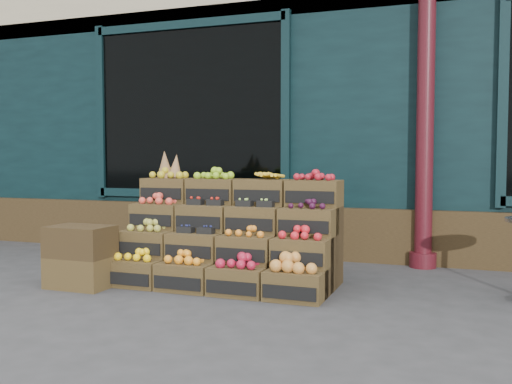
% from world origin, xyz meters
% --- Properties ---
extents(ground, '(60.00, 60.00, 0.00)m').
position_xyz_m(ground, '(0.00, 0.00, 0.00)').
color(ground, '#363638').
rests_on(ground, ground).
extents(shop_facade, '(12.00, 6.24, 4.80)m').
position_xyz_m(shop_facade, '(0.00, 5.11, 2.40)').
color(shop_facade, black).
rests_on(shop_facade, ground).
extents(crate_display, '(1.98, 0.98, 1.24)m').
position_xyz_m(crate_display, '(-0.45, 0.67, 0.38)').
color(crate_display, '#44341A').
rests_on(crate_display, ground).
extents(spare_crates, '(0.56, 0.39, 0.55)m').
position_xyz_m(spare_crates, '(-1.64, 0.05, 0.28)').
color(spare_crates, '#44341A').
rests_on(spare_crates, ground).
extents(shopkeeper, '(0.76, 0.63, 1.79)m').
position_xyz_m(shopkeeper, '(-1.84, 2.62, 0.89)').
color(shopkeeper, '#1A5B2B').
rests_on(shopkeeper, ground).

